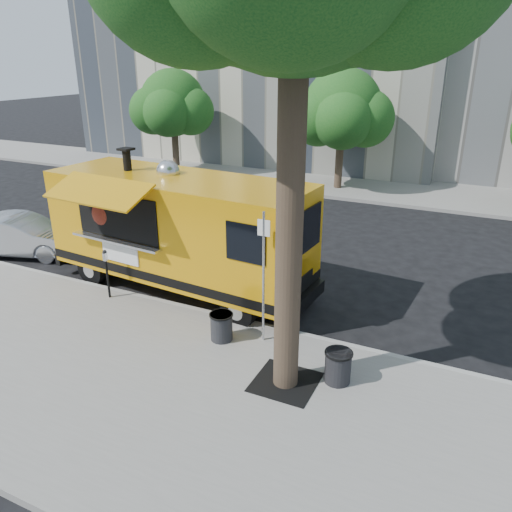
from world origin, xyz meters
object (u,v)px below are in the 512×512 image
Objects in this scene: parking_meter at (106,268)px; food_truck at (177,229)px; trash_bin_left at (221,326)px; trash_bin_right at (338,366)px; sedan at (21,236)px; far_tree_a at (173,103)px; sign_post at (264,270)px; far_tree_b at (342,108)px.

food_truck is (1.23, 1.52, 0.78)m from parking_meter.
trash_bin_right reaches higher than trash_bin_left.
trash_bin_left is at bearing -8.84° from parking_meter.
trash_bin_right is (5.27, -2.50, -1.26)m from food_truck.
food_truck is 6.17m from sedan.
parking_meter is 3.78m from trash_bin_left.
sedan is (2.15, -12.17, -3.12)m from far_tree_a.
parking_meter is (7.00, -13.65, -2.79)m from far_tree_a.
food_truck reaches higher than parking_meter.
parking_meter is at bearing 177.48° from sign_post.
parking_meter is 2.09× the size of trash_bin_left.
sedan reaches higher than trash_bin_right.
parking_meter is 2.10m from food_truck.
trash_bin_left is 0.97× the size of trash_bin_right.
sedan is (-9.40, 1.68, -1.19)m from sign_post.
far_tree_b reaches higher than sign_post.
sign_post is at bearing -2.52° from parking_meter.
far_tree_a reaches higher than parking_meter.
sedan is at bearing 169.87° from sign_post.
far_tree_b is at bearing 100.15° from sign_post.
far_tree_a is 20.17m from trash_bin_right.
trash_bin_right is (11.35, -2.46, -0.16)m from sedan.
far_tree_a is 0.69× the size of food_truck.
sedan is at bearing -79.98° from far_tree_a.
sedan is 11.61m from trash_bin_right.
sign_post is 2.25× the size of parking_meter.
sedan is at bearing 166.49° from trash_bin_left.
food_truck is 12.09× the size of trash_bin_left.
food_truck reaches higher than trash_bin_left.
far_tree_a is at bearing -177.46° from far_tree_b.
far_tree_a is 8.38× the size of trash_bin_left.
food_truck is 3.48m from trash_bin_left.
sign_post is at bearing -22.68° from food_truck.
food_truck is at bearing -106.92° from sedan.
sign_post is 1.65m from trash_bin_left.
food_truck is 5.97m from trash_bin_right.
sign_post is at bearing -50.17° from far_tree_a.
parking_meter is (-2.00, -14.05, -2.85)m from far_tree_b.
parking_meter is at bearing -62.85° from far_tree_a.
far_tree_a is at bearing -7.30° from sedan.
trash_bin_left is at bearing -53.05° from far_tree_a.
trash_bin_left is at bearing -83.38° from far_tree_b.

